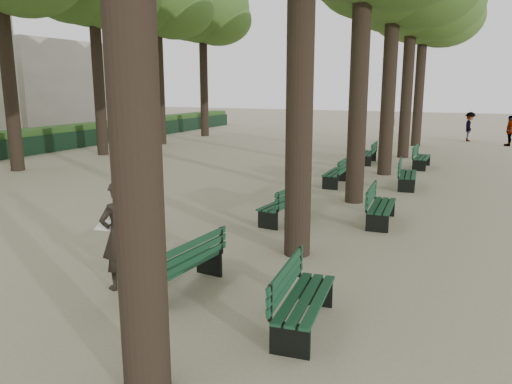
% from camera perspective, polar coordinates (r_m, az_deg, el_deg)
% --- Properties ---
extents(ground, '(120.00, 120.00, 0.00)m').
position_cam_1_polar(ground, '(8.32, -12.51, -11.78)').
color(ground, tan).
rests_on(ground, ground).
extents(tree_central_5, '(6.00, 6.00, 9.95)m').
position_cam_1_polar(tree_central_5, '(29.55, 18.76, 19.94)').
color(tree_central_5, '#33261C').
rests_on(tree_central_5, ground).
extents(tree_far_5, '(6.00, 6.00, 10.45)m').
position_cam_1_polar(tree_far_5, '(33.83, -6.16, 20.26)').
color(tree_far_5, '#33261C').
rests_on(tree_far_5, ground).
extents(bench_left_0, '(0.72, 1.84, 0.92)m').
position_cam_1_polar(bench_left_0, '(8.43, -8.40, -9.30)').
color(bench_left_0, black).
rests_on(bench_left_0, ground).
extents(bench_left_1, '(0.78, 1.85, 0.92)m').
position_cam_1_polar(bench_left_1, '(12.42, 3.12, -2.15)').
color(bench_left_1, black).
rests_on(bench_left_1, ground).
extents(bench_left_2, '(0.60, 1.81, 0.92)m').
position_cam_1_polar(bench_left_2, '(17.09, 9.12, 1.67)').
color(bench_left_2, black).
rests_on(bench_left_2, ground).
extents(bench_left_3, '(0.67, 1.83, 0.92)m').
position_cam_1_polar(bench_left_3, '(22.13, 12.64, 3.90)').
color(bench_left_3, black).
rests_on(bench_left_3, ground).
extents(bench_right_0, '(0.74, 1.85, 0.92)m').
position_cam_1_polar(bench_right_0, '(7.14, 5.55, -13.30)').
color(bench_right_0, black).
rests_on(bench_right_0, ground).
extents(bench_right_1, '(0.69, 1.83, 0.92)m').
position_cam_1_polar(bench_right_1, '(12.59, 14.12, -2.31)').
color(bench_right_1, black).
rests_on(bench_right_1, ground).
extents(bench_right_2, '(0.74, 1.85, 0.92)m').
position_cam_1_polar(bench_right_2, '(17.20, 16.90, 1.36)').
color(bench_right_2, black).
rests_on(bench_right_2, ground).
extents(bench_right_3, '(0.59, 1.81, 0.92)m').
position_cam_1_polar(bench_right_3, '(21.47, 18.40, 3.33)').
color(bench_right_3, black).
rests_on(bench_right_3, ground).
extents(man_with_map, '(0.74, 0.82, 1.84)m').
position_cam_1_polar(man_with_map, '(8.53, -15.37, -4.73)').
color(man_with_map, black).
rests_on(man_with_map, ground).
extents(pedestrian_d, '(0.85, 0.45, 1.66)m').
position_cam_1_polar(pedestrian_d, '(36.11, 15.08, 7.76)').
color(pedestrian_d, '#262628').
rests_on(pedestrian_d, ground).
extents(pedestrian_c, '(0.47, 1.02, 1.69)m').
position_cam_1_polar(pedestrian_c, '(31.18, 26.99, 6.25)').
color(pedestrian_c, '#262628').
rests_on(pedestrian_c, ground).
extents(pedestrian_b, '(0.37, 1.14, 1.76)m').
position_cam_1_polar(pedestrian_b, '(32.79, 23.23, 6.88)').
color(pedestrian_b, '#262628').
rests_on(pedestrian_b, ground).
extents(fence, '(0.08, 42.00, 0.90)m').
position_cam_1_polar(fence, '(26.16, -24.99, 4.69)').
color(fence, black).
rests_on(fence, ground).
extents(hedge, '(1.20, 42.00, 1.20)m').
position_cam_1_polar(hedge, '(26.68, -26.01, 5.04)').
color(hedge, '#234A19').
rests_on(hedge, ground).
extents(building_far, '(12.00, 16.00, 7.00)m').
position_cam_1_polar(building_far, '(52.12, -22.76, 11.41)').
color(building_far, '#B7B2A3').
rests_on(building_far, ground).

